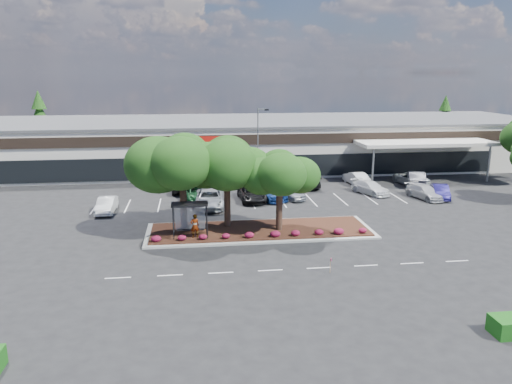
{
  "coord_description": "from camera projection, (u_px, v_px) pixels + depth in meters",
  "views": [
    {
      "loc": [
        -7.16,
        -33.73,
        12.41
      ],
      "look_at": [
        -1.94,
        6.9,
        2.6
      ],
      "focal_mm": 35.0,
      "sensor_mm": 36.0,
      "label": 1
    }
  ],
  "objects": [
    {
      "name": "conifer_north_west",
      "position": [
        41.0,
        123.0,
        75.81
      ],
      "size": [
        4.4,
        4.4,
        10.0
      ],
      "primitive_type": "cone",
      "color": "#16350E",
      "rests_on": "ground"
    },
    {
      "name": "car_5",
      "position": [
        291.0,
        192.0,
        50.22
      ],
      "size": [
        2.9,
        4.26,
        1.35
      ],
      "primitive_type": "imported",
      "rotation": [
        0.0,
        0.0,
        0.37
      ],
      "color": "#A1A6AC",
      "rests_on": "ground"
    },
    {
      "name": "car_3",
      "position": [
        252.0,
        194.0,
        49.49
      ],
      "size": [
        2.63,
        5.27,
        1.43
      ],
      "primitive_type": "imported",
      "rotation": [
        0.0,
        0.0,
        0.05
      ],
      "color": "black",
      "rests_on": "ground"
    },
    {
      "name": "island_tree_east",
      "position": [
        279.0,
        190.0,
        39.01
      ],
      "size": [
        5.8,
        5.8,
        6.5
      ],
      "primitive_type": null,
      "color": "#16350E",
      "rests_on": "landscape_island"
    },
    {
      "name": "shrub_row",
      "position": [
        264.0,
        234.0,
        37.78
      ],
      "size": [
        17.0,
        0.8,
        0.5
      ],
      "primitive_type": null,
      "color": "maroon",
      "rests_on": "landscape_island"
    },
    {
      "name": "car_11",
      "position": [
        222.0,
        177.0,
        56.67
      ],
      "size": [
        3.37,
        6.25,
        1.72
      ],
      "primitive_type": "imported",
      "rotation": [
        0.0,
        0.0,
        3.31
      ],
      "color": "white",
      "rests_on": "ground"
    },
    {
      "name": "island_tree_west",
      "position": [
        183.0,
        181.0,
        38.69
      ],
      "size": [
        7.2,
        7.2,
        7.89
      ],
      "primitive_type": null,
      "color": "#16350E",
      "rests_on": "landscape_island"
    },
    {
      "name": "car_10",
      "position": [
        182.0,
        185.0,
        53.32
      ],
      "size": [
        2.6,
        5.08,
        1.37
      ],
      "primitive_type": "imported",
      "rotation": [
        0.0,
        0.0,
        3.21
      ],
      "color": "black",
      "rests_on": "ground"
    },
    {
      "name": "car_0",
      "position": [
        106.0,
        205.0,
        45.36
      ],
      "size": [
        1.57,
        4.27,
        1.4
      ],
      "primitive_type": "imported",
      "rotation": [
        0.0,
        0.0,
        -0.02
      ],
      "color": "silver",
      "rests_on": "ground"
    },
    {
      "name": "retail_store",
      "position": [
        245.0,
        142.0,
        68.3
      ],
      "size": [
        80.4,
        25.2,
        6.25
      ],
      "color": "silver",
      "rests_on": "ground"
    },
    {
      "name": "bus_shelter",
      "position": [
        190.0,
        210.0,
        37.7
      ],
      "size": [
        2.75,
        1.55,
        2.59
      ],
      "color": "black",
      "rests_on": "landscape_island"
    },
    {
      "name": "island_tree_mid",
      "position": [
        227.0,
        182.0,
        39.86
      ],
      "size": [
        6.6,
        6.6,
        7.32
      ],
      "primitive_type": null,
      "color": "#16350E",
      "rests_on": "landscape_island"
    },
    {
      "name": "lane_markings",
      "position": [
        270.0,
        210.0,
        46.35
      ],
      "size": [
        33.12,
        20.06,
        0.01
      ],
      "color": "silver",
      "rests_on": "ground"
    },
    {
      "name": "car_17",
      "position": [
        416.0,
        179.0,
        56.03
      ],
      "size": [
        3.36,
        5.4,
        1.68
      ],
      "primitive_type": "imported",
      "rotation": [
        0.0,
        0.0,
        2.81
      ],
      "color": "#54535A",
      "rests_on": "ground"
    },
    {
      "name": "conifer_north_east",
      "position": [
        444.0,
        122.0,
        81.92
      ],
      "size": [
        3.96,
        3.96,
        9.0
      ],
      "primitive_type": "cone",
      "color": "#16350E",
      "rests_on": "ground"
    },
    {
      "name": "car_7",
      "position": [
        425.0,
        192.0,
        50.35
      ],
      "size": [
        3.01,
        4.97,
        1.35
      ],
      "primitive_type": "imported",
      "rotation": [
        0.0,
        0.0,
        0.26
      ],
      "color": "silver",
      "rests_on": "ground"
    },
    {
      "name": "car_2",
      "position": [
        209.0,
        199.0,
        47.15
      ],
      "size": [
        2.95,
        6.01,
        1.64
      ],
      "primitive_type": "imported",
      "rotation": [
        0.0,
        0.0,
        -0.04
      ],
      "color": "#979DA3",
      "rests_on": "ground"
    },
    {
      "name": "car_14",
      "position": [
        300.0,
        182.0,
        55.1
      ],
      "size": [
        1.62,
        4.31,
        1.41
      ],
      "primitive_type": "imported",
      "rotation": [
        0.0,
        0.0,
        3.17
      ],
      "color": "maroon",
      "rests_on": "ground"
    },
    {
      "name": "landscape_island",
      "position": [
        260.0,
        230.0,
        39.9
      ],
      "size": [
        18.0,
        6.0,
        0.26
      ],
      "color": "#ABABA6",
      "rests_on": "ground"
    },
    {
      "name": "light_pole",
      "position": [
        259.0,
        152.0,
        55.32
      ],
      "size": [
        1.43,
        0.62,
        8.71
      ],
      "rotation": [
        0.0,
        0.0,
        -0.19
      ],
      "color": "#ABABA6",
      "rests_on": "ground"
    },
    {
      "name": "car_13",
      "position": [
        306.0,
        180.0,
        55.61
      ],
      "size": [
        2.56,
        5.56,
        1.58
      ],
      "primitive_type": "imported",
      "rotation": [
        0.0,
        0.0,
        3.21
      ],
      "color": "black",
      "rests_on": "ground"
    },
    {
      "name": "survey_stake",
      "position": [
        331.0,
        263.0,
        31.63
      ],
      "size": [
        0.07,
        0.14,
        0.98
      ],
      "color": "#9C7751",
      "rests_on": "ground"
    },
    {
      "name": "car_1",
      "position": [
        198.0,
        194.0,
        49.18
      ],
      "size": [
        3.7,
        6.22,
        1.62
      ],
      "primitive_type": "imported",
      "rotation": [
        0.0,
        0.0,
        0.18
      ],
      "color": "#194F27",
      "rests_on": "ground"
    },
    {
      "name": "car_4",
      "position": [
        266.0,
        191.0,
        50.2
      ],
      "size": [
        4.43,
        6.05,
        1.63
      ],
      "primitive_type": "imported",
      "rotation": [
        0.0,
        0.0,
        0.44
      ],
      "color": "navy",
      "rests_on": "ground"
    },
    {
      "name": "person_waiting",
      "position": [
        195.0,
        226.0,
        37.58
      ],
      "size": [
        0.75,
        0.58,
        1.83
      ],
      "primitive_type": "imported",
      "rotation": [
        0.0,
        0.0,
        3.37
      ],
      "color": "#594C47",
      "rests_on": "landscape_island"
    },
    {
      "name": "car_6",
      "position": [
        370.0,
        188.0,
        52.3
      ],
      "size": [
        3.6,
        5.0,
        1.34
      ],
      "primitive_type": "imported",
      "rotation": [
        0.0,
        0.0,
        0.42
      ],
      "color": "white",
      "rests_on": "ground"
    },
    {
      "name": "car_16",
      "position": [
        410.0,
        178.0,
        56.73
      ],
      "size": [
        2.82,
        5.39,
        1.45
      ],
      "primitive_type": "imported",
      "rotation": [
        0.0,
        0.0,
        3.22
      ],
      "color": "#A3AAAE",
      "rests_on": "ground"
    },
    {
      "name": "car_8",
      "position": [
        440.0,
        192.0,
        50.48
      ],
      "size": [
        2.7,
        4.41,
        1.37
      ],
      "primitive_type": "imported",
      "rotation": [
        0.0,
        0.0,
        -0.32
      ],
      "color": "navy",
      "rests_on": "ground"
    },
    {
      "name": "ground",
      "position": [
        294.0,
        248.0,
        36.32
      ],
      "size": [
        160.0,
        160.0,
        0.0
      ],
      "primitive_type": "plane",
      "color": "black",
      "rests_on": "ground"
    },
    {
      "name": "car_15",
      "position": [
        356.0,
        178.0,
        56.84
      ],
      "size": [
        2.05,
        4.54,
        1.44
      ],
      "primitive_type": "imported",
      "rotation": [
        0.0,
        0.0,
        3.26
      ],
      "color": "silver",
      "rests_on": "ground"
    },
    {
      "name": "car_12",
      "position": [
        232.0,
        177.0,
        57.37
      ],
      "size": [
        2.95,
        4.36,
        1.38
      ],
      "primitive_type": "imported",
      "rotation": [
        0.0,
        0.0,
        3.5
      ],
      "color": "navy",
      "rests_on": "ground"
    }
  ]
}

